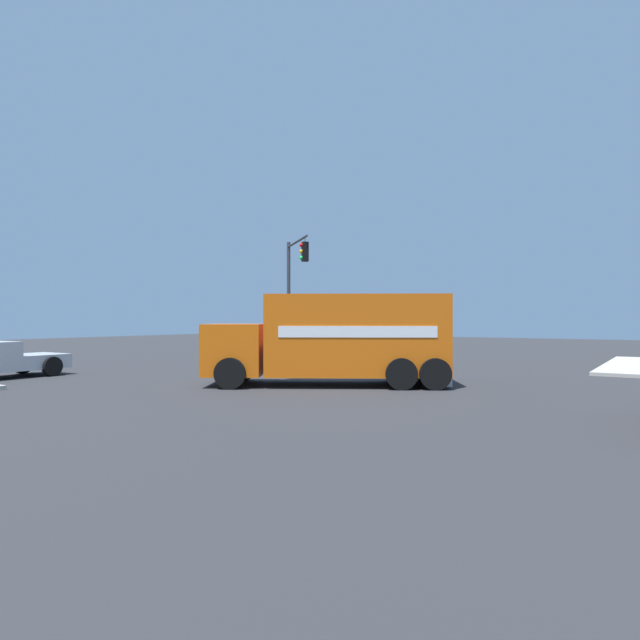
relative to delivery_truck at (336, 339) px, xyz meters
name	(u,v)px	position (x,y,z in m)	size (l,w,h in m)	color
ground_plane	(330,382)	(0.64, -0.64, -1.56)	(100.00, 100.00, 0.00)	#2B2B2D
delivery_truck	(336,339)	(0.00, 0.00, 0.00)	(8.13, 6.32, 3.02)	orange
traffic_light_primary	(293,281)	(7.52, -7.96, 2.67)	(3.26, 2.92, 6.46)	#38383D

